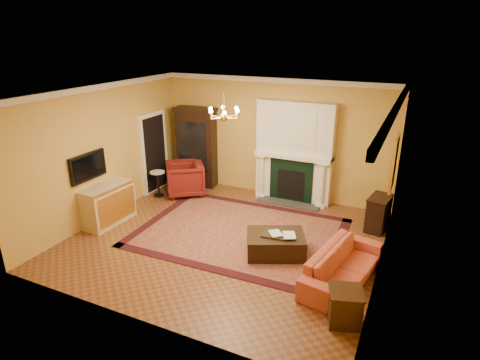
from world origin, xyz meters
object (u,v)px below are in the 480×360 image
Objects in this scene: china_cabinet at (197,149)px; pedestal_table at (158,182)px; end_table at (345,307)px; console_table at (378,214)px; leather_ottoman at (276,244)px; wingback_armchair at (185,177)px; commode at (107,204)px; coral_sofa at (344,261)px.

china_cabinet reaches higher than pedestal_table.
pedestal_table is 6.04m from end_table.
console_table is 0.68× the size of leather_ottoman.
commode is at bearing -54.12° from wingback_armchair.
wingback_armchair is at bearing 145.85° from end_table.
china_cabinet reaches higher than leather_ottoman.
console_table is at bearing 3.24° from coral_sofa.
coral_sofa is (4.60, -2.96, -0.64)m from china_cabinet.
china_cabinet is 2.18× the size of wingback_armchair.
wingback_armchair is 5.78m from end_table.
wingback_armchair reaches higher than end_table.
pedestal_table is 1.30× the size of end_table.
end_table is 2.11m from leather_ottoman.
commode is 5.93m from console_table.
end_table is (4.84, -4.00, -0.77)m from china_cabinet.
coral_sofa is 3.83× the size of end_table.
pedestal_table is at bearing -90.08° from wingback_armchair.
coral_sofa is 1.85× the size of leather_ottoman.
pedestal_table is 5.40m from coral_sofa.
coral_sofa is 1.41m from leather_ottoman.
console_table is at bearing 88.95° from end_table.
leather_ottoman is at bearing 23.28° from wingback_armchair.
pedestal_table reaches higher than leather_ottoman.
commode is 2.28× the size of end_table.
wingback_armchair is at bearing -169.71° from console_table.
pedestal_table is 0.34× the size of coral_sofa.
wingback_armchair is at bearing 75.43° from commode.
leather_ottoman is at bearing 138.60° from end_table.
wingback_armchair is 2.24m from commode.
china_cabinet is 1.74× the size of commode.
wingback_armchair reaches higher than leather_ottoman.
end_table is at bearing 19.15° from wingback_armchair.
end_table is 0.48× the size of leather_ottoman.
pedestal_table is at bearing 88.96° from commode.
wingback_armchair is 0.80× the size of commode.
commode is at bearing -109.04° from china_cabinet.
commode reaches higher than end_table.
coral_sofa is (5.22, -0.06, -0.05)m from commode.
pedestal_table is at bearing 152.04° from end_table.
console_table is (0.29, 2.24, -0.03)m from coral_sofa.
wingback_armchair is 1.30× the size of console_table.
commode is at bearing 168.55° from end_table.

